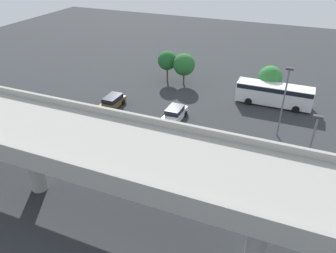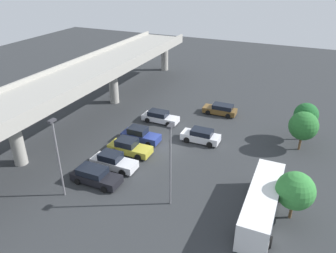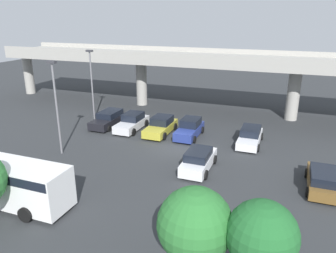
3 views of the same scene
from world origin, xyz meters
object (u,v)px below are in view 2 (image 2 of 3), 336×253
object	(u,v)px
parked_car_0	(95,176)
tree_front_centre	(303,126)
parked_car_2	(129,147)
parked_car_3	(140,135)
parked_car_4	(201,136)
lamp_post_mid_lot	(57,153)
parked_car_5	(160,117)
shuttle_bus	(262,202)
parked_car_1	(113,161)
tree_front_left	(295,191)
tree_front_far_right	(306,115)
lamp_post_near_aisle	(170,160)
parked_car_6	(221,109)

from	to	relation	value
parked_car_0	tree_front_centre	distance (m)	22.18
parked_car_2	parked_car_3	world-z (taller)	parked_car_3
parked_car_4	lamp_post_mid_lot	bearing A→B (deg)	60.51
parked_car_5	lamp_post_mid_lot	world-z (taller)	lamp_post_mid_lot
parked_car_4	shuttle_bus	bearing A→B (deg)	130.35
parked_car_1	lamp_post_mid_lot	distance (m)	6.77
parked_car_1	tree_front_centre	xyz separation A→B (m)	(11.33, -16.77, 2.15)
tree_front_left	tree_front_far_right	bearing A→B (deg)	0.35
lamp_post_mid_lot	tree_front_centre	bearing A→B (deg)	-47.68
parked_car_3	tree_front_centre	world-z (taller)	tree_front_centre
parked_car_1	lamp_post_near_aisle	xyz separation A→B (m)	(-2.76, -7.40, 3.71)
parked_car_3	tree_front_centre	distance (m)	17.88
parked_car_3	tree_front_centre	bearing A→B (deg)	17.72
lamp_post_mid_lot	parked_car_6	bearing A→B (deg)	-19.55
parked_car_2	lamp_post_near_aisle	bearing A→B (deg)	-38.56
parked_car_3	tree_front_far_right	xyz separation A→B (m)	(7.98, -16.99, 2.36)
parked_car_4	parked_car_6	bearing A→B (deg)	-89.98
parked_car_0	lamp_post_mid_lot	xyz separation A→B (m)	(-2.68, 1.44, 3.67)
parked_car_0	parked_car_2	xyz separation A→B (m)	(5.87, -0.26, 0.02)
parked_car_3	parked_car_4	distance (m)	6.95
parked_car_0	parked_car_2	distance (m)	5.88
parked_car_5	shuttle_bus	distance (m)	19.70
shuttle_bus	lamp_post_mid_lot	size ratio (longest dim) A/B	1.23
parked_car_4	tree_front_centre	distance (m)	11.05
tree_front_centre	parked_car_1	bearing A→B (deg)	124.03
parked_car_0	lamp_post_mid_lot	distance (m)	4.77
parked_car_1	parked_car_3	size ratio (longest dim) A/B	1.05
lamp_post_mid_lot	tree_front_centre	xyz separation A→B (m)	(16.78, -18.43, -1.49)
parked_car_0	lamp_post_near_aisle	distance (m)	8.48
lamp_post_near_aisle	parked_car_5	bearing A→B (deg)	28.25
tree_front_left	parked_car_4	bearing A→B (deg)	49.85
lamp_post_near_aisle	tree_front_centre	bearing A→B (deg)	-33.66
parked_car_2	tree_front_left	distance (m)	17.36
parked_car_2	parked_car_4	size ratio (longest dim) A/B	1.07
parked_car_0	tree_front_far_right	size ratio (longest dim) A/B	1.06
parked_car_0	shuttle_bus	xyz separation A→B (m)	(1.42, -14.94, 0.89)
parked_car_5	lamp_post_mid_lot	distance (m)	17.35
tree_front_centre	shuttle_bus	bearing A→B (deg)	170.81
parked_car_5	shuttle_bus	size ratio (longest dim) A/B	0.52
parked_car_0	tree_front_far_right	world-z (taller)	tree_front_far_right
parked_car_6	lamp_post_near_aisle	distance (m)	20.04
parked_car_6	tree_front_left	distance (m)	20.41
parked_car_1	lamp_post_mid_lot	size ratio (longest dim) A/B	0.63
parked_car_3	tree_front_left	bearing A→B (deg)	-20.33
parked_car_1	parked_car_0	bearing A→B (deg)	-94.47
tree_front_centre	tree_front_far_right	xyz separation A→B (m)	(2.57, -0.07, 0.22)
lamp_post_mid_lot	parked_car_4	bearing A→B (deg)	-29.49
parked_car_6	tree_front_left	xyz separation A→B (m)	(-17.29, -10.66, 1.99)
parked_car_3	parked_car_5	bearing A→B (deg)	91.01
tree_front_centre	tree_front_far_right	bearing A→B (deg)	-1.66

